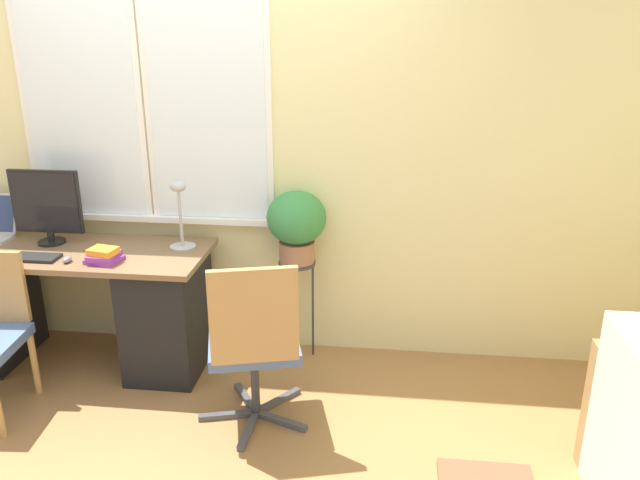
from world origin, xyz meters
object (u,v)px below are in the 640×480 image
plant_stand (297,276)px  keyboard (27,257)px  mouse (67,260)px  desk_lamp (180,208)px  book_stack (104,256)px  monitor (47,206)px  office_chair_swivel (254,342)px  potted_plant (297,222)px

plant_stand → keyboard: bearing=-164.6°
mouse → plant_stand: size_ratio=0.11×
desk_lamp → book_stack: bearing=-142.5°
book_stack → monitor: bearing=149.7°
office_chair_swivel → potted_plant: 0.84m
book_stack → plant_stand: (1.00, 0.40, -0.24)m
office_chair_swivel → plant_stand: office_chair_swivel is taller
desk_lamp → monitor: bearing=-179.3°
desk_lamp → office_chair_swivel: 0.95m
office_chair_swivel → monitor: bearing=-39.3°
keyboard → book_stack: size_ratio=1.85×
keyboard → mouse: size_ratio=5.33×
keyboard → mouse: bearing=-6.1°
monitor → desk_lamp: 0.80m
keyboard → monitor: bearing=88.6°
mouse → desk_lamp: size_ratio=0.17×
keyboard → desk_lamp: size_ratio=0.91×
monitor → plant_stand: bearing=5.5°
keyboard → mouse: (0.25, -0.03, 0.01)m
office_chair_swivel → potted_plant: bearing=-113.1°
keyboard → mouse: 0.25m
mouse → potted_plant: bearing=19.6°
desk_lamp → book_stack: size_ratio=2.04×
keyboard → desk_lamp: (0.80, 0.27, 0.23)m
monitor → office_chair_swivel: size_ratio=0.48×
monitor → book_stack: 0.55m
mouse → keyboard: bearing=173.9°
plant_stand → potted_plant: 0.34m
mouse → plant_stand: mouse is taller
plant_stand → potted_plant: bearing=-135.0°
mouse → desk_lamp: desk_lamp is taller
potted_plant → monitor: bearing=-174.5°
monitor → keyboard: (-0.01, -0.26, -0.22)m
keyboard → desk_lamp: bearing=18.7°
mouse → desk_lamp: bearing=28.5°
keyboard → book_stack: book_stack is taller
mouse → book_stack: 0.20m
mouse → desk_lamp: 0.66m
monitor → potted_plant: bearing=5.5°
keyboard → desk_lamp: 0.88m
monitor → keyboard: 0.34m
mouse → office_chair_swivel: (1.10, -0.31, -0.26)m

